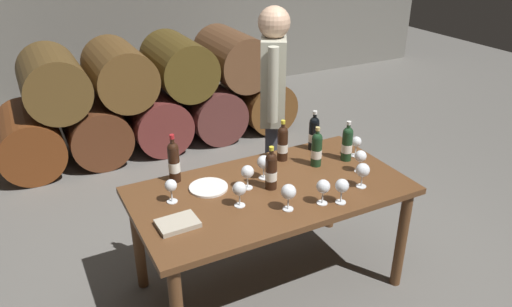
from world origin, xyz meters
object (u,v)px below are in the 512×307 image
(wine_glass_8, at_px, (361,157))
(sommelier_presenting, at_px, (273,97))
(wine_bottle_3, at_px, (314,133))
(wine_glass_5, at_px, (171,186))
(wine_glass_3, at_px, (239,189))
(serving_plate, at_px, (208,188))
(wine_glass_2, at_px, (288,192))
(wine_glass_1, at_px, (342,186))
(dining_table, at_px, (271,200))
(wine_glass_4, at_px, (356,142))
(wine_bottle_4, at_px, (347,143))
(tasting_notebook, at_px, (178,223))
(wine_bottle_0, at_px, (270,170))
(wine_bottle_5, at_px, (317,149))
(wine_glass_6, at_px, (323,187))
(wine_glass_0, at_px, (247,172))
(wine_glass_9, at_px, (363,171))
(wine_bottle_1, at_px, (174,162))
(wine_bottle_2, at_px, (283,143))
(wine_glass_7, at_px, (264,163))

(wine_glass_8, relative_size, sommelier_presenting, 0.09)
(wine_bottle_3, distance_m, wine_glass_5, 1.16)
(wine_glass_3, xyz_separation_m, serving_plate, (-0.09, 0.27, -0.10))
(wine_glass_2, xyz_separation_m, serving_plate, (-0.31, 0.43, -0.11))
(wine_glass_1, bearing_deg, dining_table, 129.56)
(wine_bottle_3, xyz_separation_m, wine_glass_5, (-1.13, -0.22, -0.02))
(wine_glass_1, xyz_separation_m, wine_glass_4, (0.46, 0.46, -0.01))
(wine_bottle_4, distance_m, tasting_notebook, 1.32)
(wine_glass_8, bearing_deg, serving_plate, 165.42)
(wine_glass_5, height_order, tasting_notebook, wine_glass_5)
(wine_bottle_0, xyz_separation_m, wine_bottle_3, (0.54, 0.34, 0.00))
(wine_bottle_0, distance_m, wine_bottle_5, 0.44)
(wine_bottle_3, relative_size, wine_glass_6, 1.89)
(wine_bottle_3, xyz_separation_m, wine_bottle_4, (0.11, -0.25, -0.00))
(wine_bottle_0, height_order, serving_plate, wine_bottle_0)
(wine_glass_3, bearing_deg, wine_bottle_3, 28.93)
(dining_table, distance_m, wine_glass_5, 0.64)
(tasting_notebook, bearing_deg, wine_glass_5, 76.16)
(wine_glass_0, height_order, wine_glass_9, wine_glass_9)
(wine_glass_0, height_order, wine_glass_1, same)
(wine_glass_2, height_order, wine_glass_5, wine_glass_2)
(wine_glass_1, distance_m, wine_glass_2, 0.32)
(wine_bottle_0, bearing_deg, wine_bottle_1, 143.82)
(wine_glass_1, xyz_separation_m, tasting_notebook, (-0.93, 0.22, -0.10))
(wine_glass_1, bearing_deg, tasting_notebook, 166.85)
(wine_glass_0, xyz_separation_m, tasting_notebook, (-0.52, -0.19, -0.10))
(wine_bottle_3, xyz_separation_m, wine_glass_4, (0.20, -0.23, -0.02))
(wine_bottle_2, distance_m, serving_plate, 0.63)
(wine_bottle_3, distance_m, wine_glass_3, 0.91)
(wine_glass_9, bearing_deg, wine_bottle_0, 154.12)
(wine_bottle_2, relative_size, sommelier_presenting, 0.17)
(tasting_notebook, bearing_deg, wine_bottle_4, 7.86)
(wine_glass_3, bearing_deg, wine_glass_5, 146.34)
(wine_glass_3, bearing_deg, wine_glass_7, 39.06)
(wine_bottle_2, distance_m, wine_bottle_5, 0.24)
(dining_table, relative_size, wine_bottle_1, 5.33)
(wine_glass_4, bearing_deg, wine_bottle_5, 178.35)
(sommelier_presenting, bearing_deg, dining_table, -119.84)
(wine_bottle_0, height_order, wine_glass_3, wine_bottle_0)
(wine_bottle_5, distance_m, tasting_notebook, 1.10)
(wine_bottle_0, xyz_separation_m, wine_glass_7, (0.02, 0.13, -0.01))
(wine_glass_3, relative_size, sommelier_presenting, 0.09)
(wine_bottle_3, height_order, sommelier_presenting, sommelier_presenting)
(wine_bottle_4, bearing_deg, wine_glass_8, -98.36)
(wine_glass_6, bearing_deg, sommelier_presenting, 76.45)
(wine_bottle_5, xyz_separation_m, serving_plate, (-0.76, 0.04, -0.11))
(wine_glass_3, bearing_deg, tasting_notebook, -176.15)
(wine_bottle_4, relative_size, wine_glass_8, 1.88)
(wine_glass_8, bearing_deg, wine_glass_1, -142.78)
(wine_bottle_5, height_order, wine_glass_1, wine_bottle_5)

